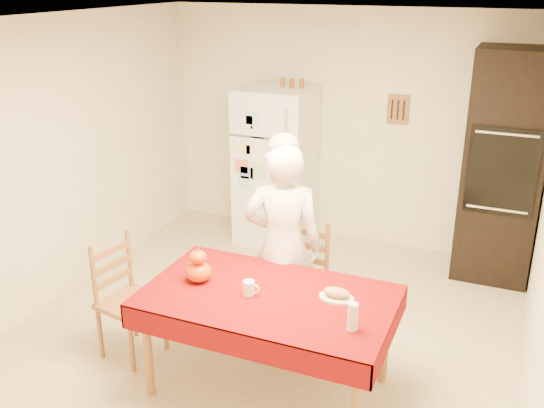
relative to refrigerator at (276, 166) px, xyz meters
The scene contains 17 objects.
floor 2.16m from the refrigerator, 70.93° to the right, with size 4.50×4.50×0.00m, color tan.
room_shell 2.13m from the refrigerator, 70.89° to the right, with size 4.02×4.52×2.51m.
refrigerator is the anchor object (origin of this frame).
oven_cabinet 2.29m from the refrigerator, ahead, with size 0.70×0.62×2.20m.
dining_table 2.64m from the refrigerator, 68.67° to the right, with size 1.70×1.00×0.76m.
chair_far 1.89m from the refrigerator, 61.24° to the right, with size 0.45×0.43×0.95m.
chair_left 2.49m from the refrigerator, 95.72° to the right, with size 0.47×0.49×0.95m.
seated_woman 2.03m from the refrigerator, 66.03° to the right, with size 0.61×0.40×1.67m, color silver.
coffee_mug 2.63m from the refrigerator, 71.55° to the right, with size 0.08×0.08×0.10m, color white.
pumpkin_lower 2.49m from the refrigerator, 80.17° to the right, with size 0.19×0.19×0.14m, color #CC4204.
pumpkin_upper 2.50m from the refrigerator, 80.17° to the right, with size 0.12×0.12×0.09m, color #C35404.
wine_glass 3.08m from the refrigerator, 58.81° to the right, with size 0.07×0.07×0.18m, color silver.
bread_plate 2.72m from the refrigerator, 58.97° to the right, with size 0.24×0.24×0.02m, color silver.
bread_loaf 2.72m from the refrigerator, 58.97° to the right, with size 0.18×0.10×0.06m, color tan.
spice_jar_left 0.90m from the refrigerator, 44.06° to the left, with size 0.05×0.05×0.10m, color brown.
spice_jar_mid 0.91m from the refrigerator, 18.22° to the left, with size 0.05×0.05×0.10m, color brown.
spice_jar_right 0.94m from the refrigerator, 10.86° to the left, with size 0.05×0.05×0.10m, color brown.
Camera 1 is at (1.73, -3.89, 2.80)m, focal length 40.00 mm.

